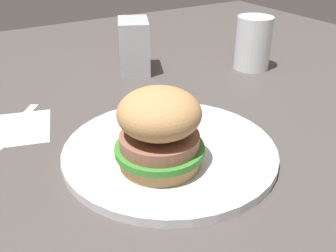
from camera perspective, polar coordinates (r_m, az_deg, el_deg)
name	(u,v)px	position (r m, az deg, el deg)	size (l,w,h in m)	color
ground_plane	(177,152)	(0.54, 1.33, -3.83)	(1.60, 1.60, 0.00)	#47423F
plate	(168,149)	(0.53, 0.00, -3.41)	(0.29, 0.29, 0.01)	silver
sandwich	(159,129)	(0.46, -1.28, -0.48)	(0.11, 0.11, 0.10)	tan
fries_pile	(168,121)	(0.58, 0.04, 0.77)	(0.11, 0.10, 0.01)	#E5B251
napkin	(13,129)	(0.64, -21.95, -0.37)	(0.11, 0.11, 0.00)	white
fork	(12,128)	(0.64, -22.05, -0.24)	(0.15, 0.12, 0.00)	silver
drink_glass	(253,45)	(0.85, 12.44, 11.61)	(0.07, 0.07, 0.11)	silver
napkin_dispenser	(134,46)	(0.81, -5.04, 11.68)	(0.09, 0.06, 0.11)	#B7BABF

